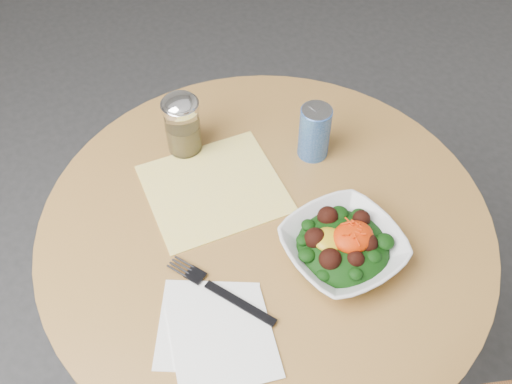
# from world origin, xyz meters

# --- Properties ---
(ground) EXTENTS (6.00, 6.00, 0.00)m
(ground) POSITION_xyz_m (0.00, 0.00, 0.00)
(ground) COLOR #323235
(ground) RESTS_ON ground
(table) EXTENTS (0.90, 0.90, 0.75)m
(table) POSITION_xyz_m (0.00, 0.00, 0.55)
(table) COLOR black
(table) RESTS_ON ground
(cloth_napkin) EXTENTS (0.30, 0.28, 0.00)m
(cloth_napkin) POSITION_xyz_m (-0.05, 0.13, 0.75)
(cloth_napkin) COLOR yellow
(cloth_napkin) RESTS_ON table
(paper_napkins) EXTENTS (0.24, 0.27, 0.00)m
(paper_napkins) POSITION_xyz_m (-0.20, -0.16, 0.75)
(paper_napkins) COLOR white
(paper_napkins) RESTS_ON table
(salad_bowl) EXTENTS (0.22, 0.22, 0.08)m
(salad_bowl) POSITION_xyz_m (0.08, -0.14, 0.78)
(salad_bowl) COLOR silver
(salad_bowl) RESTS_ON table
(fork) EXTENTS (0.12, 0.22, 0.00)m
(fork) POSITION_xyz_m (-0.16, -0.09, 0.76)
(fork) COLOR black
(fork) RESTS_ON table
(spice_shaker) EXTENTS (0.08, 0.08, 0.14)m
(spice_shaker) POSITION_xyz_m (-0.05, 0.26, 0.82)
(spice_shaker) COLOR silver
(spice_shaker) RESTS_ON table
(beverage_can) EXTENTS (0.07, 0.07, 0.13)m
(beverage_can) POSITION_xyz_m (0.18, 0.11, 0.81)
(beverage_can) COLOR navy
(beverage_can) RESTS_ON table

